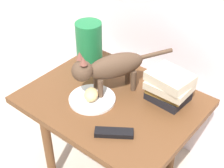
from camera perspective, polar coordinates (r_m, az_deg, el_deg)
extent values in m
cube|color=brown|center=(1.46, 0.00, -3.00)|extent=(0.75, 0.58, 0.03)
cylinder|color=brown|center=(1.64, -11.04, -10.45)|extent=(0.04, 0.04, 0.47)
cylinder|color=brown|center=(1.86, -0.99, -2.92)|extent=(0.04, 0.04, 0.47)
cylinder|color=brown|center=(1.68, 10.70, -8.86)|extent=(0.04, 0.04, 0.47)
cylinder|color=white|center=(1.44, -3.46, -2.63)|extent=(0.20, 0.20, 0.01)
ellipsoid|color=#E0BC7A|center=(1.41, -3.64, -1.84)|extent=(0.09, 0.10, 0.05)
cylinder|color=#4C3828|center=(1.42, -2.00, -1.00)|extent=(0.02, 0.02, 0.10)
cylinder|color=#4C3828|center=(1.46, -2.90, 0.31)|extent=(0.02, 0.02, 0.10)
cylinder|color=#4C3828|center=(1.47, 3.76, 0.55)|extent=(0.02, 0.02, 0.10)
cylinder|color=#4C3828|center=(1.52, 2.72, 1.77)|extent=(0.02, 0.02, 0.10)
ellipsoid|color=#4C3828|center=(1.42, 0.64, 3.19)|extent=(0.20, 0.27, 0.11)
sphere|color=#4C3828|center=(1.36, -5.19, 2.27)|extent=(0.09, 0.09, 0.09)
cone|color=brown|center=(1.31, -5.01, 4.03)|extent=(0.03, 0.03, 0.03)
cone|color=brown|center=(1.35, -5.66, 4.94)|extent=(0.03, 0.03, 0.03)
cylinder|color=#4C3828|center=(1.50, 7.71, 5.21)|extent=(0.09, 0.15, 0.02)
cube|color=black|center=(1.45, 9.68, -2.03)|extent=(0.17, 0.15, 0.04)
cube|color=olive|center=(1.43, 9.81, -0.94)|extent=(0.17, 0.14, 0.03)
cube|color=#BCB299|center=(1.40, 9.93, -0.33)|extent=(0.18, 0.14, 0.03)
cube|color=#BCB299|center=(1.38, 10.04, 1.04)|extent=(0.19, 0.16, 0.04)
cylinder|color=#196B38|center=(1.59, -3.97, 6.61)|extent=(0.13, 0.13, 0.24)
cube|color=black|center=(1.28, 0.35, -8.45)|extent=(0.15, 0.12, 0.02)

